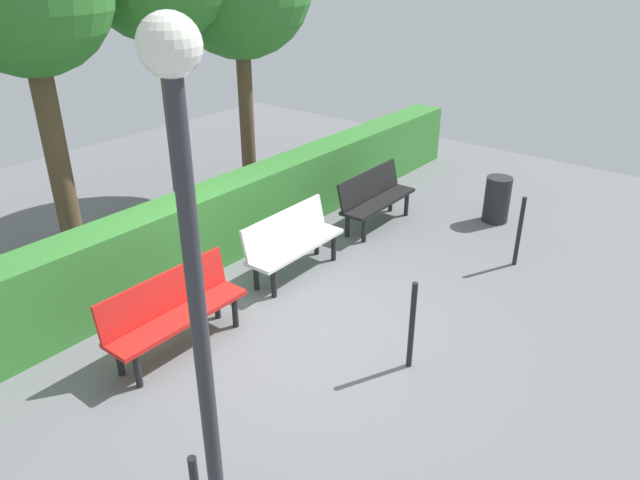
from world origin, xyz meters
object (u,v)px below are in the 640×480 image
bench_white (292,240)px  bench_red (173,309)px  bench_black (375,196)px  lamp_post (186,203)px  trash_bin (497,199)px

bench_white → bench_red: 2.06m
bench_black → lamp_post: size_ratio=0.43×
bench_red → lamp_post: (1.14, 1.87, 2.07)m
lamp_post → trash_bin: lamp_post is taller
bench_black → bench_white: same height
bench_red → trash_bin: bearing=165.8°
bench_white → lamp_post: bearing=31.1°
trash_bin → bench_red: bearing=-14.0°
bench_black → trash_bin: bench_black is taller
bench_white → lamp_post: (3.20, 1.97, 2.07)m
lamp_post → trash_bin: 6.89m
lamp_post → bench_black: bearing=-159.1°
bench_black → trash_bin: 1.97m
bench_black → bench_red: 4.05m
bench_white → bench_red: (2.06, 0.10, 0.00)m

